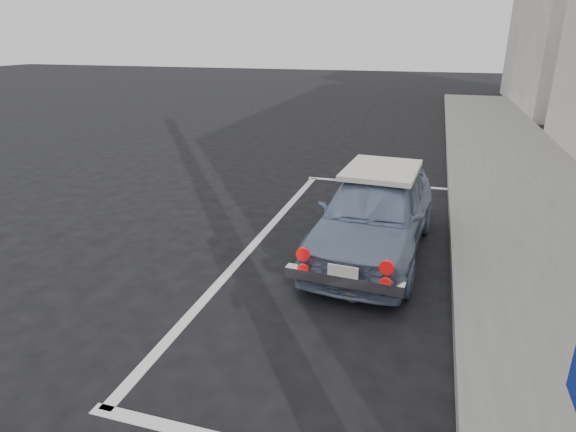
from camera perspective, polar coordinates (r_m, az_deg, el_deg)
name	(u,v)px	position (r m, az deg, el deg)	size (l,w,h in m)	color
ground	(233,392)	(4.35, -6.58, -20.02)	(80.00, 80.00, 0.00)	black
pline_front	(381,184)	(9.95, 10.92, 3.79)	(3.00, 0.12, 0.01)	silver
pline_side	(256,242)	(7.02, -3.83, -3.12)	(0.12, 7.00, 0.01)	silver
retro_coupe	(375,212)	(6.60, 10.23, 0.44)	(1.59, 3.48, 1.15)	#7386A6
cat	(355,291)	(5.53, 7.91, -8.83)	(0.28, 0.49, 0.27)	#7B6D5D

